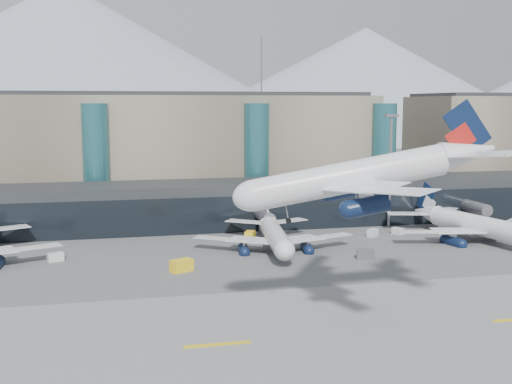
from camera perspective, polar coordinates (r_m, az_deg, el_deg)
ground at (r=95.57m, az=7.12°, el=-9.18°), size 900.00×900.00×0.00m
runway_strip at (r=82.36m, az=10.75°, el=-12.07°), size 400.00×40.00×0.04m
runway_markings at (r=82.35m, az=10.75°, el=-12.05°), size 128.00×1.00×0.02m
concourse at (r=148.73m, az=-0.43°, el=-1.01°), size 170.00×27.00×10.00m
terminal_main at (r=176.37m, az=-10.68°, el=3.67°), size 130.00×30.00×31.00m
teal_towers at (r=161.27m, az=-6.89°, el=2.86°), size 116.40×19.40×46.00m
mountain_ridge at (r=468.56m, az=-7.09°, el=9.98°), size 910.00×400.00×110.00m
lightmast_mid at (r=147.88m, az=11.84°, el=2.46°), size 3.00×1.20×25.60m
hero_jet at (r=79.91m, az=10.54°, el=2.32°), size 34.27×34.15×11.11m
jet_parked_mid at (r=124.28m, az=1.57°, el=-3.24°), size 32.42×32.33×10.52m
jet_parked_right at (r=140.36m, az=18.23°, el=-2.16°), size 35.67×36.67×11.79m
veh_a at (r=120.41m, az=-17.39°, el=-5.53°), size 3.10×2.32×1.55m
veh_b at (r=133.32m, az=-0.55°, el=-3.86°), size 2.79×3.33×1.65m
veh_c at (r=118.28m, az=9.71°, el=-5.46°), size 3.51×2.53×1.75m
veh_d at (r=138.21m, az=10.33°, el=-3.59°), size 3.02×2.90×1.56m
veh_e at (r=148.94m, az=21.77°, el=-3.13°), size 3.66×2.46×1.91m
veh_g at (r=141.70m, az=12.48°, el=-3.40°), size 2.38×2.73×1.38m
veh_h at (r=108.70m, az=-6.64°, el=-6.51°), size 4.17×3.50×2.04m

